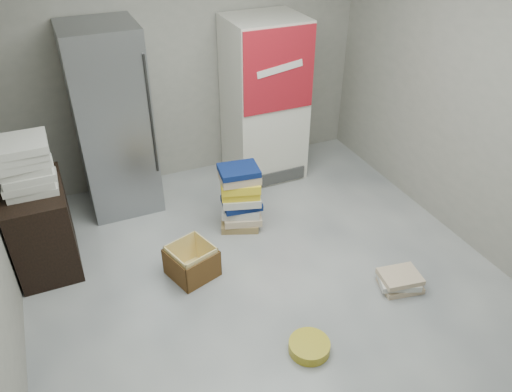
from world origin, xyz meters
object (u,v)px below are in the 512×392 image
object	(u,v)px
wood_shelf	(42,227)
cardboard_box	(192,263)
steel_fridge	(112,122)
coke_cooler	(264,100)
phonebook_stack_main	(240,197)

from	to	relation	value
wood_shelf	cardboard_box	size ratio (longest dim) A/B	1.69
wood_shelf	cardboard_box	bearing A→B (deg)	-30.66
steel_fridge	coke_cooler	world-z (taller)	steel_fridge
steel_fridge	phonebook_stack_main	bearing A→B (deg)	-42.71
wood_shelf	phonebook_stack_main	bearing A→B (deg)	-5.76
steel_fridge	wood_shelf	distance (m)	1.23
steel_fridge	cardboard_box	distance (m)	1.67
phonebook_stack_main	wood_shelf	bearing A→B (deg)	-170.41
wood_shelf	phonebook_stack_main	xyz separation A→B (m)	(1.82, -0.18, -0.06)
steel_fridge	coke_cooler	distance (m)	1.65
wood_shelf	coke_cooler	bearing A→B (deg)	16.28
coke_cooler	cardboard_box	xyz separation A→B (m)	(-1.33, -1.41, -0.78)
wood_shelf	phonebook_stack_main	size ratio (longest dim) A/B	1.16
coke_cooler	phonebook_stack_main	xyz separation A→B (m)	(-0.66, -0.91, -0.56)
steel_fridge	wood_shelf	world-z (taller)	steel_fridge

